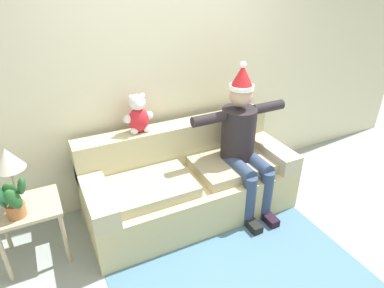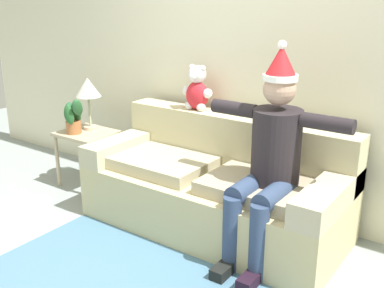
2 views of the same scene
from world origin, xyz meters
The scene contains 9 objects.
ground_plane centered at (0.00, 0.00, 0.00)m, with size 10.00×10.00×0.00m, color #8F9A99.
back_wall centered at (0.00, 1.55, 1.35)m, with size 7.00×0.10×2.70m, color beige.
couch centered at (0.00, 1.03, 0.33)m, with size 2.05×0.89×0.86m.
person_seated centered at (0.52, 0.86, 0.76)m, with size 1.02×0.77×1.51m.
teddy_bear centered at (-0.38, 1.30, 1.03)m, with size 0.29×0.17×0.38m.
side_table centered at (-1.46, 1.02, 0.45)m, with size 0.51×0.45×0.54m.
table_lamp centered at (-1.51, 1.11, 0.93)m, with size 0.24×0.24×0.50m.
potted_plant centered at (-1.52, 0.92, 0.70)m, with size 0.27×0.20×0.37m.
area_rug centered at (0.00, -0.02, 0.00)m, with size 2.01×1.32×0.01m, color teal.
Camera 2 is at (1.81, -1.84, 1.80)m, focal length 43.42 mm.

